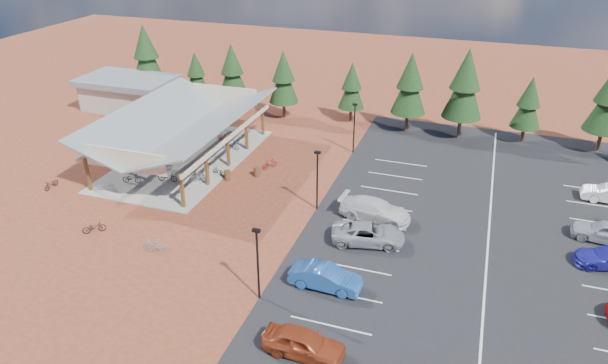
% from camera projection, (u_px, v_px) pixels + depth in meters
% --- Properties ---
extents(ground, '(140.00, 140.00, 0.00)m').
position_uv_depth(ground, '(251.00, 210.00, 44.18)').
color(ground, maroon).
rests_on(ground, ground).
extents(asphalt_lot, '(27.00, 44.00, 0.04)m').
position_uv_depth(asphalt_lot, '(489.00, 231.00, 41.36)').
color(asphalt_lot, black).
rests_on(asphalt_lot, ground).
extents(concrete_pad, '(10.60, 18.60, 0.10)m').
position_uv_depth(concrete_pad, '(186.00, 159.00, 52.93)').
color(concrete_pad, gray).
rests_on(concrete_pad, ground).
extents(bike_pavilion, '(11.65, 19.40, 4.97)m').
position_uv_depth(bike_pavilion, '(182.00, 123.00, 51.21)').
color(bike_pavilion, '#5A3219').
rests_on(bike_pavilion, concrete_pad).
extents(outbuilding, '(11.00, 7.00, 3.90)m').
position_uv_depth(outbuilding, '(129.00, 93.00, 65.33)').
color(outbuilding, '#ADA593').
rests_on(outbuilding, ground).
extents(lamp_post_0, '(0.50, 0.25, 5.14)m').
position_uv_depth(lamp_post_0, '(258.00, 259.00, 32.96)').
color(lamp_post_0, black).
rests_on(lamp_post_0, ground).
extents(lamp_post_1, '(0.50, 0.25, 5.14)m').
position_uv_depth(lamp_post_1, '(317.00, 176.00, 43.06)').
color(lamp_post_1, black).
rests_on(lamp_post_1, ground).
extents(lamp_post_2, '(0.50, 0.25, 5.14)m').
position_uv_depth(lamp_post_2, '(354.00, 125.00, 53.17)').
color(lamp_post_2, black).
rests_on(lamp_post_2, ground).
extents(trash_bin_0, '(0.60, 0.60, 0.90)m').
position_uv_depth(trash_bin_0, '(228.00, 175.00, 48.90)').
color(trash_bin_0, '#4F351C').
rests_on(trash_bin_0, ground).
extents(trash_bin_1, '(0.60, 0.60, 0.90)m').
position_uv_depth(trash_bin_1, '(257.00, 172.00, 49.56)').
color(trash_bin_1, '#4F351C').
rests_on(trash_bin_1, ground).
extents(pine_0, '(4.01, 4.01, 9.34)m').
position_uv_depth(pine_0, '(146.00, 54.00, 67.39)').
color(pine_0, '#382314').
rests_on(pine_0, ground).
extents(pine_1, '(2.84, 2.84, 6.61)m').
position_uv_depth(pine_1, '(196.00, 73.00, 65.74)').
color(pine_1, '#382314').
rests_on(pine_1, ground).
extents(pine_2, '(3.46, 3.46, 8.07)m').
position_uv_depth(pine_2, '(232.00, 70.00, 63.60)').
color(pine_2, '#382314').
rests_on(pine_2, ground).
extents(pine_3, '(3.38, 3.38, 7.88)m').
position_uv_depth(pine_3, '(284.00, 77.00, 61.35)').
color(pine_3, '#382314').
rests_on(pine_3, ground).
extents(pine_4, '(2.96, 2.96, 6.89)m').
position_uv_depth(pine_4, '(352.00, 86.00, 60.49)').
color(pine_4, '#382314').
rests_on(pine_4, ground).
extents(pine_5, '(3.73, 3.73, 8.69)m').
position_uv_depth(pine_5, '(410.00, 84.00, 57.39)').
color(pine_5, '#382314').
rests_on(pine_5, ground).
extents(pine_6, '(4.11, 4.11, 9.57)m').
position_uv_depth(pine_6, '(465.00, 84.00, 55.47)').
color(pine_6, '#382314').
rests_on(pine_6, ground).
extents(pine_7, '(3.02, 3.02, 7.04)m').
position_uv_depth(pine_7, '(529.00, 103.00, 55.02)').
color(pine_7, '#382314').
rests_on(pine_7, ground).
extents(bike_0, '(1.79, 0.93, 0.89)m').
position_uv_depth(bike_0, '(132.00, 178.00, 48.15)').
color(bike_0, black).
rests_on(bike_0, concrete_pad).
extents(bike_1, '(1.90, 0.76, 1.11)m').
position_uv_depth(bike_1, '(163.00, 164.00, 50.63)').
color(bike_1, '#999AA1').
rests_on(bike_1, concrete_pad).
extents(bike_2, '(1.64, 1.03, 0.82)m').
position_uv_depth(bike_2, '(180.00, 138.00, 56.46)').
color(bike_2, navy).
rests_on(bike_2, concrete_pad).
extents(bike_3, '(1.83, 0.87, 1.06)m').
position_uv_depth(bike_3, '(188.00, 130.00, 58.33)').
color(bike_3, maroon).
rests_on(bike_3, concrete_pad).
extents(bike_4, '(1.92, 0.86, 0.97)m').
position_uv_depth(bike_4, '(168.00, 176.00, 48.39)').
color(bike_4, black).
rests_on(bike_4, concrete_pad).
extents(bike_5, '(1.80, 1.03, 1.04)m').
position_uv_depth(bike_5, '(199.00, 176.00, 48.33)').
color(bike_5, gray).
rests_on(bike_5, concrete_pad).
extents(bike_6, '(1.87, 0.68, 0.97)m').
position_uv_depth(bike_6, '(231.00, 145.00, 54.74)').
color(bike_6, '#25509F').
rests_on(bike_6, concrete_pad).
extents(bike_7, '(1.59, 0.69, 0.93)m').
position_uv_depth(bike_7, '(223.00, 137.00, 56.66)').
color(bike_7, maroon).
rests_on(bike_7, concrete_pad).
extents(bike_8, '(0.59, 1.64, 0.86)m').
position_uv_depth(bike_8, '(51.00, 184.00, 47.41)').
color(bike_8, black).
rests_on(bike_8, ground).
extents(bike_9, '(1.58, 1.49, 1.02)m').
position_uv_depth(bike_9, '(104.00, 186.00, 46.93)').
color(bike_9, gray).
rests_on(bike_9, ground).
extents(bike_12, '(1.71, 1.54, 0.90)m').
position_uv_depth(bike_12, '(94.00, 227.00, 41.00)').
color(bike_12, black).
rests_on(bike_12, ground).
extents(bike_13, '(1.79, 0.85, 1.04)m').
position_uv_depth(bike_13, '(155.00, 245.00, 38.70)').
color(bike_13, gray).
rests_on(bike_13, ground).
extents(bike_15, '(1.34, 1.62, 0.99)m').
position_uv_depth(bike_15, '(270.00, 164.00, 50.96)').
color(bike_15, maroon).
rests_on(bike_15, ground).
extents(bike_16, '(1.65, 0.99, 0.82)m').
position_uv_depth(bike_16, '(219.00, 172.00, 49.62)').
color(bike_16, black).
rests_on(bike_16, ground).
extents(car_0, '(4.69, 2.02, 1.58)m').
position_uv_depth(car_0, '(304.00, 343.00, 29.64)').
color(car_0, '#92371A').
rests_on(car_0, asphalt_lot).
extents(car_1, '(4.74, 1.75, 1.55)m').
position_uv_depth(car_1, '(325.00, 277.00, 34.89)').
color(car_1, '#23539E').
rests_on(car_1, asphalt_lot).
extents(car_2, '(5.75, 3.53, 1.49)m').
position_uv_depth(car_2, '(368.00, 234.00, 39.57)').
color(car_2, '#97989F').
rests_on(car_2, asphalt_lot).
extents(car_3, '(5.84, 2.81, 1.64)m').
position_uv_depth(car_3, '(375.00, 210.00, 42.55)').
color(car_3, silver).
rests_on(car_3, asphalt_lot).
extents(car_8, '(4.93, 2.51, 1.61)m').
position_uv_depth(car_8, '(606.00, 232.00, 39.70)').
color(car_8, '#A0A4A8').
rests_on(car_8, asphalt_lot).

